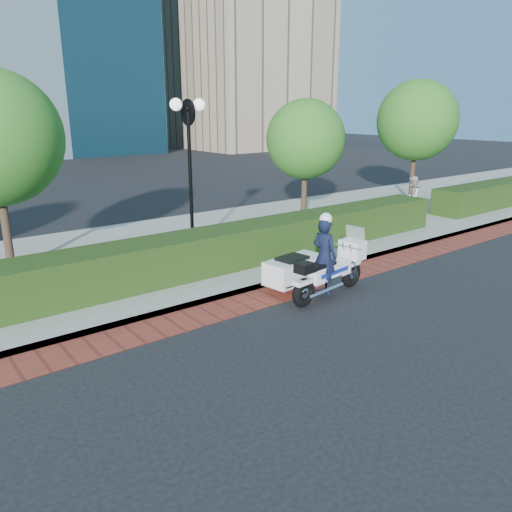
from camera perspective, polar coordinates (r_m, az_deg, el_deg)
ground at (r=9.86m, az=3.55°, el=-8.10°), size 120.00×120.00×0.00m
brick_strip at (r=10.93m, az=-1.66°, el=-5.49°), size 60.00×1.00×0.01m
sidewalk at (r=14.59m, az=-12.17°, el=0.12°), size 60.00×8.00×0.15m
hedge_main at (r=12.39m, az=-7.44°, el=0.20°), size 18.00×1.20×1.00m
hedge_far at (r=24.50m, az=26.96°, el=6.63°), size 10.00×1.20×1.00m
lamppost at (r=13.83m, az=-7.62°, el=11.64°), size 1.02×0.70×4.21m
tree_c at (r=18.18m, az=5.68°, el=13.11°), size 2.80×2.80×4.30m
tree_d at (r=23.11m, az=17.93°, el=14.53°), size 3.40×3.40×5.16m
tower_right at (r=57.00m, az=-0.65°, el=26.51°), size 14.00×12.00×28.00m
police_motorcycle at (r=11.39m, az=6.66°, el=-1.13°), size 2.42×1.73×1.96m
pedestrian at (r=19.47m, az=17.37°, el=6.40°), size 0.91×0.80×1.57m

